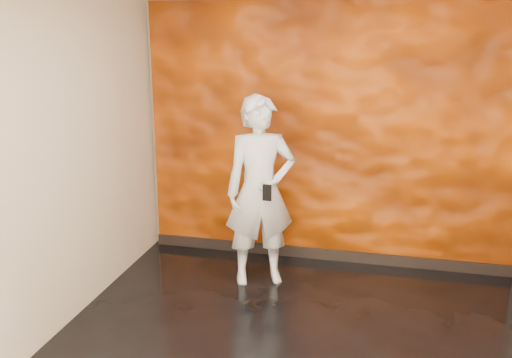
% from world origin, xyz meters
% --- Properties ---
extents(room, '(4.02, 4.02, 2.81)m').
position_xyz_m(room, '(0.00, 0.00, 1.40)').
color(room, black).
rests_on(room, ground).
extents(feature_wall, '(3.90, 0.06, 2.75)m').
position_xyz_m(feature_wall, '(0.00, 1.96, 1.38)').
color(feature_wall, '#D14E00').
rests_on(feature_wall, ground).
extents(baseboard, '(3.90, 0.04, 0.12)m').
position_xyz_m(baseboard, '(0.00, 1.92, 0.06)').
color(baseboard, black).
rests_on(baseboard, ground).
extents(man, '(0.81, 0.68, 1.88)m').
position_xyz_m(man, '(-0.57, 1.25, 0.94)').
color(man, '#A6ABB6').
rests_on(man, ground).
extents(phone, '(0.08, 0.02, 0.16)m').
position_xyz_m(phone, '(-0.44, 0.99, 1.01)').
color(phone, black).
rests_on(phone, man).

